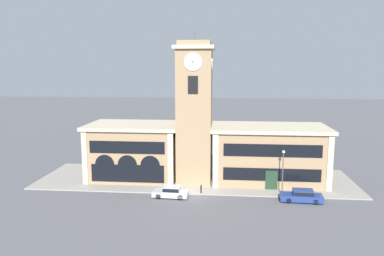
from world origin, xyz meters
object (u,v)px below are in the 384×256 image
at_px(parked_car_mid, 302,196).
at_px(street_lamp, 283,165).
at_px(parked_car_near, 171,192).
at_px(bollard, 201,189).

bearing_deg(parked_car_mid, street_lamp, -40.99).
relative_size(parked_car_mid, street_lamp, 0.90).
height_order(parked_car_near, parked_car_mid, parked_car_mid).
bearing_deg(parked_car_near, street_lamp, -168.77).
bearing_deg(parked_car_near, bollard, -153.67).
distance_m(parked_car_near, street_lamp, 13.74).
distance_m(street_lamp, bollard, 10.27).
bearing_deg(street_lamp, parked_car_near, -171.82).
bearing_deg(street_lamp, bollard, -177.60).
relative_size(parked_car_near, parked_car_mid, 0.88).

